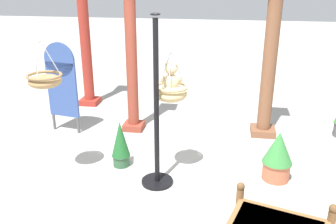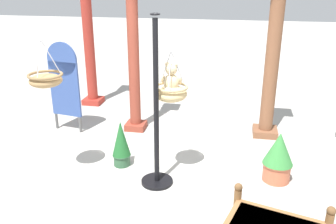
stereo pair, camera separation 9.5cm
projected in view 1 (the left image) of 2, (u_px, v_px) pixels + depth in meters
name	position (u px, v px, depth m)	size (l,w,h in m)	color
ground_plane	(166.00, 178.00, 5.21)	(40.00, 40.00, 0.00)	#ADAAA3
display_pole_central	(157.00, 137.00, 4.85)	(0.44, 0.44, 2.30)	black
hanging_basket_with_teddy	(171.00, 92.00, 4.87)	(0.46, 0.46, 0.69)	tan
teddy_bear	(171.00, 79.00, 4.82)	(0.28, 0.24, 0.40)	#D1B789
hanging_basket_left_high	(45.00, 80.00, 4.69)	(0.45, 0.45, 0.62)	#A37F51
greenhouse_pillar_left	(85.00, 43.00, 7.75)	(0.42, 0.42, 2.82)	#9E2D23
greenhouse_pillar_right	(270.00, 62.00, 6.20)	(0.45, 0.45, 2.77)	brown
greenhouse_pillar_far_back	(131.00, 55.00, 6.39)	(0.38, 0.38, 2.90)	brown
potted_plant_flowering_red	(278.00, 156.00, 5.06)	(0.41, 0.41, 0.72)	#BC6042
potted_plant_tall_leafy	(121.00, 144.00, 5.44)	(0.28, 0.28, 0.72)	#2D5638
display_sign_board	(61.00, 80.00, 6.45)	(0.60, 0.14, 1.65)	#334C8C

